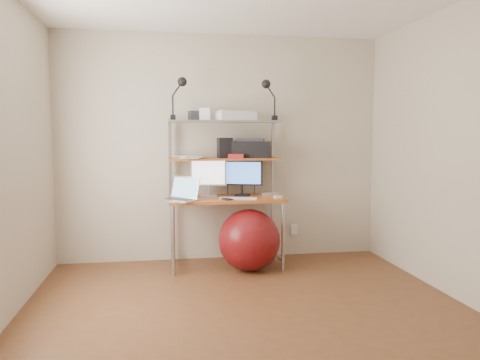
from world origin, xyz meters
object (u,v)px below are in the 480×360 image
object	(u,v)px
printer	(250,149)
exercise_ball	(249,240)
monitor_silver	(208,175)
laptop	(182,195)
monitor_black	(242,175)

from	to	relation	value
printer	exercise_ball	xyz separation A→B (m)	(-0.08, -0.37, -0.93)
monitor_silver	laptop	distance (m)	0.44
exercise_ball	laptop	bearing A→B (deg)	175.54
monitor_black	printer	world-z (taller)	printer
monitor_black	exercise_ball	distance (m)	0.72
monitor_black	exercise_ball	world-z (taller)	monitor_black
exercise_ball	monitor_silver	bearing A→B (deg)	139.75
monitor_black	exercise_ball	xyz separation A→B (m)	(0.02, -0.32, -0.65)
monitor_silver	laptop	bearing A→B (deg)	-134.49
exercise_ball	monitor_black	bearing A→B (deg)	94.09
monitor_black	laptop	bearing A→B (deg)	-141.56
laptop	exercise_ball	size ratio (longest dim) A/B	0.69
monitor_silver	monitor_black	world-z (taller)	monitor_black
monitor_silver	printer	distance (m)	0.54
laptop	exercise_ball	distance (m)	0.83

